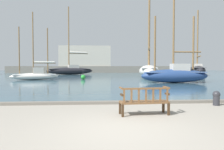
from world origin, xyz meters
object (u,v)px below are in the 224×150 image
at_px(sailboat_mid_port, 35,74).
at_px(sailboat_far_port, 70,70).
at_px(sailboat_outer_starboard, 197,70).
at_px(sailboat_distant_harbor, 149,70).
at_px(sailboat_outer_port, 175,74).
at_px(mooring_bollard, 216,97).
at_px(park_bench, 144,101).
at_px(channel_buoy, 83,77).

relative_size(sailboat_mid_port, sailboat_far_port, 0.60).
relative_size(sailboat_outer_starboard, sailboat_distant_harbor, 0.98).
bearing_deg(sailboat_far_port, sailboat_mid_port, -96.87).
bearing_deg(sailboat_distant_harbor, sailboat_mid_port, -159.52).
bearing_deg(sailboat_distant_harbor, sailboat_outer_port, -90.95).
relative_size(sailboat_mid_port, mooring_bollard, 12.81).
distance_m(park_bench, sailboat_outer_starboard, 35.41).
bearing_deg(park_bench, channel_buoy, 99.39).
bearing_deg(mooring_bollard, sailboat_far_port, 106.29).
height_order(sailboat_mid_port, sailboat_far_port, sailboat_far_port).
xyz_separation_m(sailboat_mid_port, channel_buoy, (5.45, 0.46, -0.35)).
height_order(sailboat_mid_port, sailboat_outer_port, sailboat_outer_port).
bearing_deg(channel_buoy, sailboat_far_port, 101.79).
bearing_deg(sailboat_distant_harbor, park_bench, -104.06).
xyz_separation_m(sailboat_mid_port, sailboat_outer_starboard, (25.27, 12.71, 0.36)).
bearing_deg(sailboat_mid_port, park_bench, -65.11).
xyz_separation_m(sailboat_distant_harbor, channel_buoy, (-9.14, -4.99, -0.75)).
bearing_deg(park_bench, sailboat_outer_port, 65.80).
bearing_deg(sailboat_outer_port, channel_buoy, 146.06).
distance_m(park_bench, mooring_bollard, 3.67).
xyz_separation_m(sailboat_mid_port, sailboat_far_port, (2.03, 16.86, 0.29)).
bearing_deg(sailboat_mid_port, channel_buoy, 4.85).
height_order(sailboat_distant_harbor, channel_buoy, sailboat_distant_harbor).
distance_m(sailboat_outer_starboard, mooring_bollard, 32.58).
distance_m(sailboat_outer_starboard, sailboat_outer_port, 21.26).
bearing_deg(park_bench, sailboat_far_port, 100.50).
bearing_deg(sailboat_far_port, mooring_bollard, -73.71).
relative_size(sailboat_outer_starboard, sailboat_outer_port, 1.51).
height_order(sailboat_far_port, channel_buoy, sailboat_far_port).
relative_size(sailboat_distant_harbor, channel_buoy, 9.53).
xyz_separation_m(sailboat_outer_starboard, sailboat_distant_harbor, (-10.67, -7.26, 0.05)).
relative_size(sailboat_outer_starboard, mooring_bollard, 19.42).
bearing_deg(channel_buoy, sailboat_outer_port, -33.94).
height_order(sailboat_outer_starboard, mooring_bollard, sailboat_outer_starboard).
bearing_deg(mooring_bollard, channel_buoy, 110.33).
relative_size(sailboat_mid_port, channel_buoy, 6.17).
bearing_deg(sailboat_far_port, sailboat_outer_port, -61.10).
bearing_deg(sailboat_outer_starboard, sailboat_outer_port, -120.70).
bearing_deg(sailboat_distant_harbor, sailboat_far_port, 137.76).
xyz_separation_m(sailboat_far_port, channel_buoy, (3.42, -16.40, -0.64)).
distance_m(sailboat_distant_harbor, channel_buoy, 10.44).
relative_size(park_bench, sailboat_distant_harbor, 0.14).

